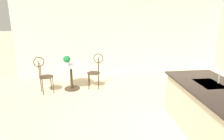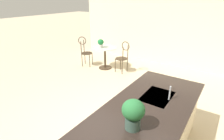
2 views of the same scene
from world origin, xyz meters
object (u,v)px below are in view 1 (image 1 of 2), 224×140
at_px(chair_by_island, 44,73).
at_px(potted_plant_on_table, 67,60).
at_px(bistro_table, 71,74).
at_px(chair_near_window, 95,69).

relative_size(chair_by_island, potted_plant_on_table, 3.69).
distance_m(bistro_table, chair_near_window, 0.71).
bearing_deg(potted_plant_on_table, chair_by_island, -83.25).
relative_size(chair_near_window, potted_plant_on_table, 3.69).
xyz_separation_m(bistro_table, chair_by_island, (0.18, -0.73, 0.13)).
bearing_deg(chair_by_island, potted_plant_on_table, 96.75).
distance_m(chair_near_window, chair_by_island, 1.44).
xyz_separation_m(bistro_table, chair_near_window, (-0.02, 0.70, 0.13)).
bearing_deg(chair_by_island, bistro_table, 104.18).
xyz_separation_m(bistro_table, potted_plant_on_table, (0.11, -0.09, 0.45)).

